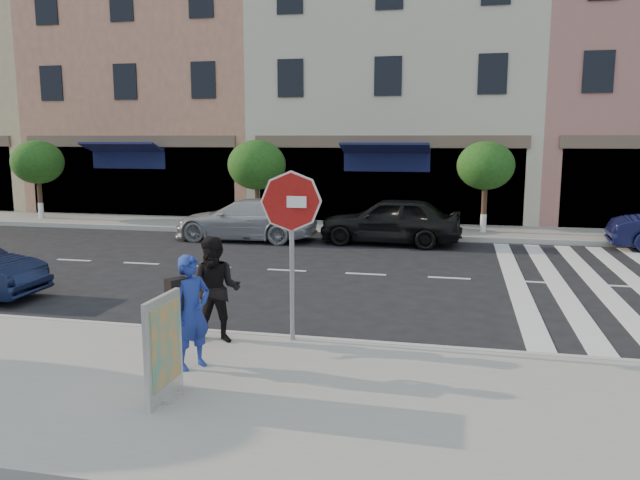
{
  "coord_description": "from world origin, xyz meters",
  "views": [
    {
      "loc": [
        2.14,
        -10.77,
        3.3
      ],
      "look_at": [
        -0.36,
        0.48,
        1.4
      ],
      "focal_mm": 35.0,
      "sensor_mm": 36.0,
      "label": 1
    }
  ],
  "objects_px": {
    "stop_sign": "(291,219)",
    "walker": "(216,290)",
    "car_far_mid": "(390,220)",
    "photographer": "(192,312)",
    "poster_board": "(164,350)",
    "car_far_left": "(246,219)"
  },
  "relations": [
    {
      "from": "walker",
      "to": "poster_board",
      "type": "distance_m",
      "value": 2.19
    },
    {
      "from": "car_far_mid",
      "to": "car_far_left",
      "type": "bearing_deg",
      "value": -84.35
    },
    {
      "from": "poster_board",
      "to": "photographer",
      "type": "bearing_deg",
      "value": 97.52
    },
    {
      "from": "car_far_mid",
      "to": "walker",
      "type": "bearing_deg",
      "value": -5.45
    },
    {
      "from": "photographer",
      "to": "walker",
      "type": "xyz_separation_m",
      "value": [
        -0.09,
        1.1,
        0.04
      ]
    },
    {
      "from": "photographer",
      "to": "car_far_mid",
      "type": "relative_size",
      "value": 0.36
    },
    {
      "from": "car_far_left",
      "to": "car_far_mid",
      "type": "distance_m",
      "value": 4.69
    },
    {
      "from": "stop_sign",
      "to": "car_far_left",
      "type": "xyz_separation_m",
      "value": [
        -4.25,
        9.96,
        -1.4
      ]
    },
    {
      "from": "stop_sign",
      "to": "walker",
      "type": "bearing_deg",
      "value": -162.21
    },
    {
      "from": "stop_sign",
      "to": "car_far_mid",
      "type": "xyz_separation_m",
      "value": [
        0.43,
        10.18,
        -1.33
      ]
    },
    {
      "from": "photographer",
      "to": "car_far_mid",
      "type": "distance_m",
      "value": 11.7
    },
    {
      "from": "photographer",
      "to": "car_far_mid",
      "type": "xyz_separation_m",
      "value": [
        1.47,
        11.61,
        -0.2
      ]
    },
    {
      "from": "stop_sign",
      "to": "walker",
      "type": "distance_m",
      "value": 1.61
    },
    {
      "from": "photographer",
      "to": "poster_board",
      "type": "relative_size",
      "value": 1.22
    },
    {
      "from": "walker",
      "to": "car_far_mid",
      "type": "distance_m",
      "value": 10.63
    },
    {
      "from": "walker",
      "to": "car_far_left",
      "type": "height_order",
      "value": "walker"
    },
    {
      "from": "poster_board",
      "to": "car_far_mid",
      "type": "height_order",
      "value": "car_far_mid"
    },
    {
      "from": "stop_sign",
      "to": "photographer",
      "type": "xyz_separation_m",
      "value": [
        -1.04,
        -1.43,
        -1.13
      ]
    },
    {
      "from": "stop_sign",
      "to": "poster_board",
      "type": "height_order",
      "value": "stop_sign"
    },
    {
      "from": "photographer",
      "to": "car_far_mid",
      "type": "height_order",
      "value": "photographer"
    },
    {
      "from": "stop_sign",
      "to": "photographer",
      "type": "relative_size",
      "value": 1.68
    },
    {
      "from": "car_far_mid",
      "to": "photographer",
      "type": "bearing_deg",
      "value": -4.22
    }
  ]
}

